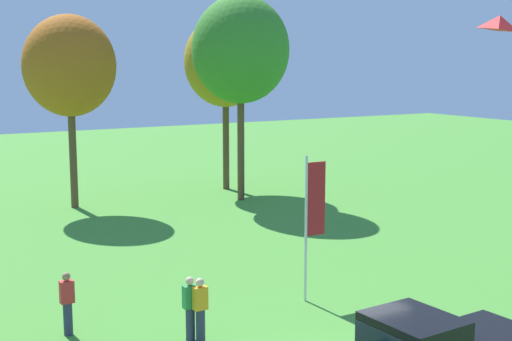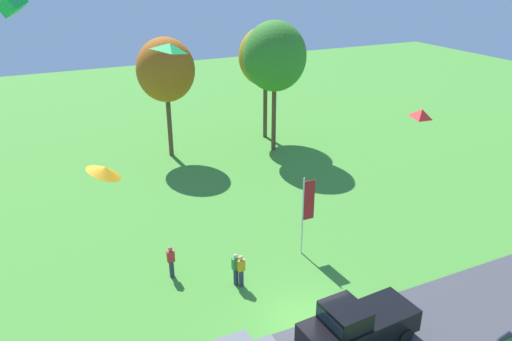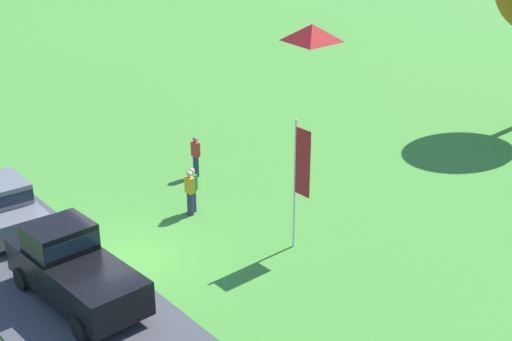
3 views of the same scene
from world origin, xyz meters
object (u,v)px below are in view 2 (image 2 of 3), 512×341
object	(u,v)px
tree_center_back	(166,70)
tree_right_of_center	(275,57)
car_pickup_mid_row	(356,325)
kite_delta_mid_center	(105,170)
person_watching_sky	(236,269)
kite_diamond_high_right	(170,47)
person_beside_suv	(241,271)
person_on_lawn	(171,261)
flag_banner	(307,206)
tree_far_right	(266,57)
kite_diamond_trailing_tail	(422,113)

from	to	relation	value
tree_center_back	tree_right_of_center	distance (m)	8.42
car_pickup_mid_row	kite_delta_mid_center	distance (m)	11.51
tree_center_back	kite_delta_mid_center	size ratio (longest dim) A/B	7.39
person_watching_sky	kite_diamond_high_right	size ratio (longest dim) A/B	1.68
car_pickup_mid_row	kite_delta_mid_center	size ratio (longest dim) A/B	4.03
tree_center_back	tree_right_of_center	xyz separation A→B (m)	(8.03, -2.42, 0.79)
person_beside_suv	person_watching_sky	bearing A→B (deg)	126.87
person_on_lawn	flag_banner	distance (m)	7.48
tree_center_back	tree_far_right	size ratio (longest dim) A/B	0.97
person_watching_sky	kite_delta_mid_center	distance (m)	9.13
person_beside_suv	person_on_lawn	distance (m)	3.57
person_beside_suv	kite_diamond_high_right	world-z (taller)	kite_diamond_high_right
tree_far_right	kite_diamond_trailing_tail	xyz separation A→B (m)	(-2.64, -21.25, 1.12)
tree_right_of_center	tree_center_back	bearing A→B (deg)	163.21
kite_diamond_high_right	person_on_lawn	bearing A→B (deg)	86.63
person_watching_sky	tree_center_back	bearing A→B (deg)	83.23
kite_delta_mid_center	kite_diamond_high_right	size ratio (longest dim) A/B	1.24
person_on_lawn	kite_diamond_trailing_tail	bearing A→B (deg)	-20.95
tree_right_of_center	kite_diamond_high_right	world-z (taller)	kite_diamond_high_right
car_pickup_mid_row	tree_center_back	size ratio (longest dim) A/B	0.55
tree_center_back	kite_diamond_trailing_tail	world-z (taller)	tree_center_back
kite_delta_mid_center	tree_center_back	bearing A→B (deg)	68.54
car_pickup_mid_row	person_beside_suv	size ratio (longest dim) A/B	2.99
person_watching_sky	tree_far_right	bearing A→B (deg)	59.94
tree_center_back	tree_right_of_center	bearing A→B (deg)	-16.79
kite_diamond_high_right	tree_center_back	bearing A→B (deg)	75.50
tree_right_of_center	kite_diamond_high_right	distance (m)	21.65
person_watching_sky	kite_diamond_trailing_tail	xyz separation A→B (m)	(8.36, -2.25, 7.33)
tree_far_right	kite_delta_mid_center	bearing A→B (deg)	-128.78
tree_far_right	tree_right_of_center	bearing A→B (deg)	-104.16
car_pickup_mid_row	person_beside_suv	xyz separation A→B (m)	(-2.51, 5.75, -0.23)
kite_delta_mid_center	kite_diamond_high_right	world-z (taller)	kite_diamond_high_right
tree_right_of_center	kite_delta_mid_center	size ratio (longest dim) A/B	8.24
flag_banner	tree_right_of_center	bearing A→B (deg)	68.99
person_beside_suv	flag_banner	xyz separation A→B (m)	(4.35, 1.31, 1.93)
person_beside_suv	kite_diamond_trailing_tail	world-z (taller)	kite_diamond_trailing_tail
person_beside_suv	car_pickup_mid_row	bearing A→B (deg)	-66.42
tree_center_back	person_on_lawn	bearing A→B (deg)	-106.45
kite_diamond_high_right	tree_right_of_center	bearing A→B (deg)	52.29
person_beside_suv	tree_far_right	xyz separation A→B (m)	(10.82, 19.24, 6.21)
person_watching_sky	tree_far_right	size ratio (longest dim) A/B	0.18
person_on_lawn	tree_center_back	distance (m)	17.99
car_pickup_mid_row	kite_diamond_trailing_tail	size ratio (longest dim) A/B	4.88
tree_center_back	kite_diamond_trailing_tail	distance (m)	21.43
flag_banner	kite_diamond_trailing_tail	size ratio (longest dim) A/B	4.24
person_beside_suv	tree_center_back	size ratio (longest dim) A/B	0.18
car_pickup_mid_row	person_watching_sky	size ratio (longest dim) A/B	2.99
car_pickup_mid_row	person_beside_suv	world-z (taller)	car_pickup_mid_row
kite_delta_mid_center	kite_diamond_trailing_tail	bearing A→B (deg)	-1.92
person_watching_sky	tree_center_back	world-z (taller)	tree_center_back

